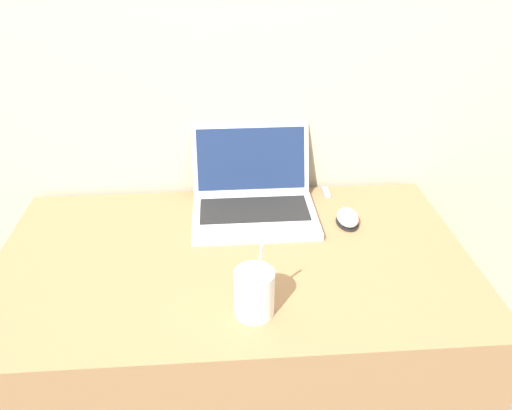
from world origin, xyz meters
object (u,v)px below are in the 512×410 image
(computer_mouse, at_px, (348,218))
(usb_stick, at_px, (326,192))
(laptop, at_px, (253,197))
(drink_cup, at_px, (254,292))

(computer_mouse, height_order, usb_stick, computer_mouse)
(laptop, bearing_deg, drink_cup, -93.69)
(usb_stick, bearing_deg, drink_cup, -116.74)
(computer_mouse, xyz_separation_m, usb_stick, (-0.03, 0.18, -0.01))
(drink_cup, distance_m, computer_mouse, 0.45)
(computer_mouse, bearing_deg, usb_stick, 97.96)
(laptop, distance_m, drink_cup, 0.44)
(laptop, distance_m, computer_mouse, 0.28)
(computer_mouse, bearing_deg, laptop, 160.00)
(laptop, height_order, drink_cup, laptop)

